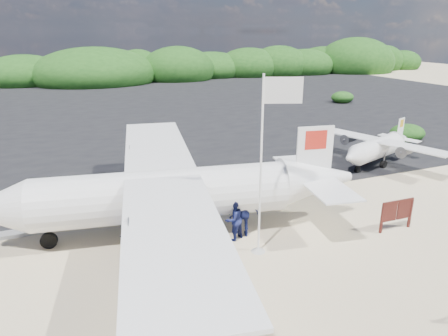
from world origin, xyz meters
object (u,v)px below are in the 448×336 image
(flagpole, at_px, (258,251))
(crew_c, at_px, (244,213))
(baggage_cart, at_px, (171,250))
(signboard, at_px, (394,230))
(crew_a, at_px, (212,193))
(crew_b, at_px, (233,219))
(aircraft_large, at_px, (310,114))

(flagpole, relative_size, crew_c, 3.29)
(baggage_cart, relative_size, signboard, 2.04)
(signboard, bearing_deg, flagpole, 175.89)
(flagpole, relative_size, signboard, 3.93)
(signboard, bearing_deg, crew_a, 145.63)
(signboard, distance_m, crew_c, 6.06)
(crew_a, height_order, crew_b, crew_b)
(flagpole, bearing_deg, crew_b, 112.42)
(crew_b, relative_size, crew_c, 0.88)
(crew_b, relative_size, aircraft_large, 0.10)
(crew_c, bearing_deg, crew_a, -60.81)
(baggage_cart, xyz_separation_m, flagpole, (2.85, -1.27, 0.00))
(crew_a, height_order, aircraft_large, aircraft_large)
(signboard, height_order, crew_c, crew_c)
(crew_b, bearing_deg, baggage_cart, -26.35)
(baggage_cart, bearing_deg, crew_c, -3.52)
(crew_b, xyz_separation_m, crew_c, (0.46, 0.12, 0.11))
(baggage_cart, height_order, crew_c, crew_c)
(signboard, relative_size, crew_b, 0.95)
(signboard, xyz_separation_m, crew_b, (-6.17, 1.69, 0.83))
(baggage_cart, bearing_deg, aircraft_large, 42.38)
(flagpole, relative_size, aircraft_large, 0.37)
(crew_c, bearing_deg, crew_b, 36.65)
(crew_b, bearing_deg, aircraft_large, -153.42)
(baggage_cart, height_order, aircraft_large, aircraft_large)
(signboard, height_order, crew_a, crew_a)
(signboard, xyz_separation_m, crew_a, (-6.04, 4.35, 0.82))
(crew_b, distance_m, aircraft_large, 25.33)
(flagpole, distance_m, crew_c, 1.58)
(crew_b, distance_m, crew_c, 0.49)
(flagpole, distance_m, crew_b, 1.49)
(crew_c, bearing_deg, flagpole, 112.07)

